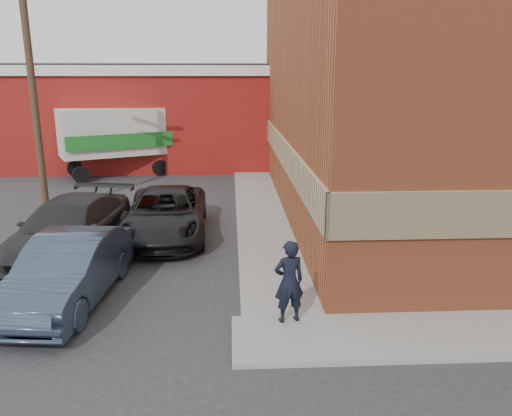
# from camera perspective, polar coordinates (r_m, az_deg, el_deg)

# --- Properties ---
(ground) EXTENTS (90.00, 90.00, 0.00)m
(ground) POSITION_cam_1_polar(r_m,az_deg,el_deg) (10.89, -0.09, -12.77)
(ground) COLOR #28282B
(ground) RESTS_ON ground
(brick_building) EXTENTS (14.25, 18.25, 9.36)m
(brick_building) POSITION_cam_1_polar(r_m,az_deg,el_deg) (20.66, 23.43, 12.75)
(brick_building) COLOR #AD502C
(brick_building) RESTS_ON ground
(sidewalk_west) EXTENTS (1.80, 18.00, 0.12)m
(sidewalk_west) POSITION_cam_1_polar(r_m,az_deg,el_deg) (19.31, 0.38, -0.02)
(sidewalk_west) COLOR gray
(sidewalk_west) RESTS_ON ground
(warehouse) EXTENTS (16.30, 8.30, 5.60)m
(warehouse) POSITION_cam_1_polar(r_m,az_deg,el_deg) (30.21, -13.66, 10.33)
(warehouse) COLOR maroon
(warehouse) RESTS_ON ground
(utility_pole) EXTENTS (2.00, 0.26, 9.00)m
(utility_pole) POSITION_cam_1_polar(r_m,az_deg,el_deg) (19.90, -24.22, 12.81)
(utility_pole) COLOR #493624
(utility_pole) RESTS_ON ground
(man) EXTENTS (0.72, 0.56, 1.75)m
(man) POSITION_cam_1_polar(r_m,az_deg,el_deg) (10.28, 3.79, -8.38)
(man) COLOR black
(man) RESTS_ON sidewalk_south
(sedan) EXTENTS (2.09, 4.83, 1.54)m
(sedan) POSITION_cam_1_polar(r_m,az_deg,el_deg) (12.18, -20.63, -6.68)
(sedan) COLOR #324054
(sedan) RESTS_ON ground
(suv_a) EXTENTS (2.72, 5.54, 1.51)m
(suv_a) POSITION_cam_1_polar(r_m,az_deg,el_deg) (16.26, -10.28, -0.62)
(suv_a) COLOR black
(suv_a) RESTS_ON ground
(suv_b) EXTENTS (3.18, 5.95, 1.64)m
(suv_b) POSITION_cam_1_polar(r_m,az_deg,el_deg) (15.10, -20.63, -2.33)
(suv_b) COLOR #252628
(suv_b) RESTS_ON ground
(box_truck) EXTENTS (7.19, 4.80, 3.44)m
(box_truck) POSITION_cam_1_polar(r_m,az_deg,el_deg) (26.60, -14.32, 7.91)
(box_truck) COLOR silver
(box_truck) RESTS_ON ground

